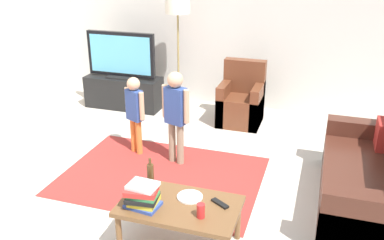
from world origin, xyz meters
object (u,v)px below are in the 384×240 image
(floor_lamp, at_px, (178,10))
(child_center, at_px, (176,110))
(plate, at_px, (190,197))
(couch, at_px, (374,181))
(soda_can, at_px, (201,211))
(child_near_tv, at_px, (135,108))
(tv_stand, at_px, (124,92))
(tv, at_px, (121,56))
(tv_remote, at_px, (220,203))
(armchair, at_px, (241,103))
(coffee_table, at_px, (180,209))
(book_stack, at_px, (143,196))
(bottle, at_px, (151,178))

(floor_lamp, bearing_deg, child_center, -71.31)
(child_center, height_order, plate, child_center)
(couch, bearing_deg, soda_can, -137.63)
(plate, bearing_deg, child_near_tv, 129.69)
(couch, distance_m, soda_can, 1.88)
(tv_stand, xyz_separation_m, tv, (-0.00, -0.02, 0.60))
(child_center, height_order, tv_remote, child_center)
(tv_stand, xyz_separation_m, armchair, (1.91, -0.04, 0.05))
(couch, bearing_deg, plate, -146.69)
(floor_lamp, relative_size, coffee_table, 1.78)
(armchair, bearing_deg, tv, 179.44)
(armchair, relative_size, soda_can, 7.50)
(tv, bearing_deg, armchair, -0.56)
(tv_stand, distance_m, soda_can, 3.79)
(child_near_tv, distance_m, tv_remote, 2.03)
(floor_lamp, bearing_deg, book_stack, -75.34)
(tv_stand, distance_m, child_center, 2.13)
(armchair, bearing_deg, book_stack, -93.62)
(couch, relative_size, book_stack, 6.13)
(book_stack, relative_size, soda_can, 2.45)
(couch, bearing_deg, book_stack, -146.07)
(tv, height_order, child_center, tv)
(coffee_table, distance_m, bottle, 0.37)
(tv, relative_size, coffee_table, 1.10)
(bottle, bearing_deg, armchair, 85.60)
(coffee_table, distance_m, tv_remote, 0.34)
(child_center, bearing_deg, soda_can, -63.49)
(floor_lamp, bearing_deg, armchair, -10.46)
(book_stack, bearing_deg, tv, 119.36)
(coffee_table, bearing_deg, plate, 67.27)
(tv_stand, bearing_deg, tv_remote, -50.94)
(child_near_tv, height_order, child_center, child_center)
(coffee_table, xyz_separation_m, book_stack, (-0.28, -0.12, 0.15))
(child_center, height_order, soda_can, child_center)
(floor_lamp, height_order, child_near_tv, floor_lamp)
(child_near_tv, xyz_separation_m, bottle, (0.82, -1.43, -0.03))
(child_center, relative_size, soda_can, 9.34)
(tv_stand, height_order, book_stack, book_stack)
(plate, bearing_deg, book_stack, -143.21)
(armchair, height_order, soda_can, armchair)
(bottle, relative_size, plate, 1.50)
(coffee_table, relative_size, soda_can, 8.33)
(child_near_tv, height_order, soda_can, child_near_tv)
(child_near_tv, bearing_deg, book_stack, -62.97)
(child_near_tv, height_order, book_stack, child_near_tv)
(book_stack, xyz_separation_m, plate, (0.33, 0.24, -0.09))
(tv_stand, relative_size, plate, 5.45)
(couch, height_order, plate, couch)
(armchair, bearing_deg, tv_remote, -81.83)
(child_near_tv, distance_m, bottle, 1.65)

